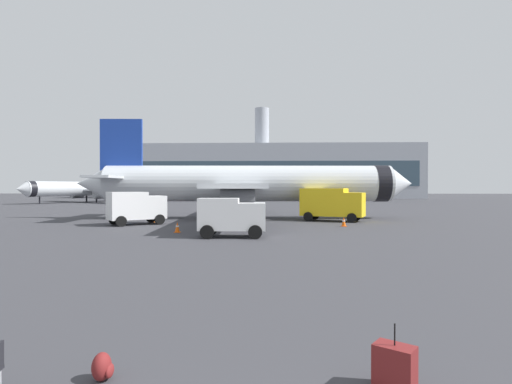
% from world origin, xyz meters
% --- Properties ---
extents(airplane_at_gate, '(35.73, 32.20, 10.50)m').
position_xyz_m(airplane_at_gate, '(-2.46, 40.31, 3.66)').
color(airplane_at_gate, silver).
rests_on(airplane_at_gate, ground).
extents(airplane_taxiing, '(23.34, 25.22, 8.37)m').
position_xyz_m(airplane_taxiing, '(-39.94, 83.48, 2.92)').
color(airplane_taxiing, silver).
rests_on(airplane_taxiing, ground).
extents(service_truck, '(5.18, 4.58, 2.90)m').
position_xyz_m(service_truck, '(-11.82, 32.74, 1.61)').
color(service_truck, white).
rests_on(service_truck, ground).
extents(fuel_truck, '(6.46, 4.47, 3.20)m').
position_xyz_m(fuel_truck, '(6.07, 37.26, 1.77)').
color(fuel_truck, yellow).
rests_on(fuel_truck, ground).
extents(cargo_van, '(4.45, 2.41, 2.60)m').
position_xyz_m(cargo_van, '(-2.54, 24.14, 1.45)').
color(cargo_van, white).
rests_on(cargo_van, ground).
extents(safety_cone_near, '(0.44, 0.44, 0.76)m').
position_xyz_m(safety_cone_near, '(-11.08, 36.24, 0.37)').
color(safety_cone_near, '#F2590C').
rests_on(safety_cone_near, ground).
extents(safety_cone_mid, '(0.44, 0.44, 0.81)m').
position_xyz_m(safety_cone_mid, '(6.26, 31.77, 0.40)').
color(safety_cone_mid, '#F2590C').
rests_on(safety_cone_mid, ground).
extents(safety_cone_far, '(0.44, 0.44, 0.78)m').
position_xyz_m(safety_cone_far, '(-11.07, 35.14, 0.38)').
color(safety_cone_far, '#F2590C').
rests_on(safety_cone_far, ground).
extents(safety_cone_outer, '(0.44, 0.44, 0.80)m').
position_xyz_m(safety_cone_outer, '(-6.75, 26.74, 0.39)').
color(safety_cone_outer, '#F2590C').
rests_on(safety_cone_outer, ground).
extents(rolling_suitcase, '(0.75, 0.70, 1.10)m').
position_xyz_m(rolling_suitcase, '(2.11, 4.03, 0.39)').
color(rolling_suitcase, maroon).
rests_on(rolling_suitcase, ground).
extents(traveller_backpack, '(0.36, 0.40, 0.48)m').
position_xyz_m(traveller_backpack, '(-2.81, 4.19, 0.23)').
color(traveller_backpack, maroon).
rests_on(traveller_backpack, ground).
extents(terminal_building, '(94.08, 21.98, 28.06)m').
position_xyz_m(terminal_building, '(-2.36, 124.77, 8.12)').
color(terminal_building, '#9EA3AD').
rests_on(terminal_building, ground).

